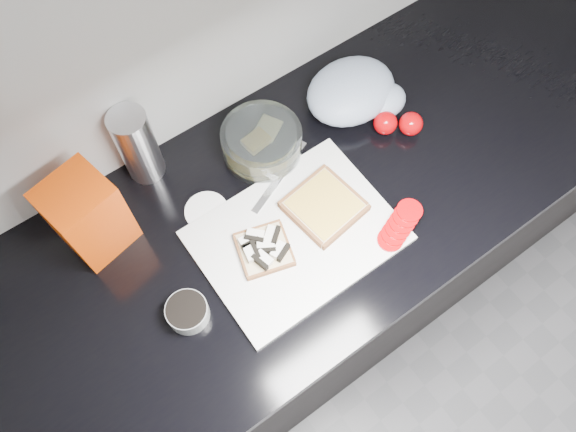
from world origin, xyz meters
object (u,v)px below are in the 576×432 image
object	(u,v)px
cutting_board	(296,236)
bread_bag	(88,216)
glass_bowl	(262,143)
steel_canister	(137,145)

from	to	relation	value
cutting_board	bread_bag	distance (m)	0.41
cutting_board	glass_bowl	distance (m)	0.22
cutting_board	steel_canister	distance (m)	0.38
bread_bag	glass_bowl	bearing A→B (deg)	-14.90
glass_bowl	steel_canister	xyz separation A→B (m)	(-0.23, 0.11, 0.06)
cutting_board	glass_bowl	xyz separation A→B (m)	(0.06, 0.21, 0.03)
glass_bowl	bread_bag	distance (m)	0.39
cutting_board	steel_canister	size ratio (longest dim) A/B	2.11
glass_bowl	steel_canister	distance (m)	0.26
steel_canister	cutting_board	bearing A→B (deg)	-62.15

